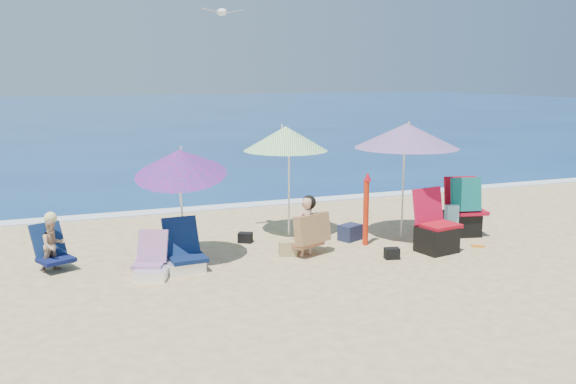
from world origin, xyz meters
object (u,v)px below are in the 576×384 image
object	(u,v)px
umbrella_blue	(180,162)
camp_chair_left	(436,233)
chair_navy	(184,257)
person_left	(52,244)
chair_rainbow	(151,265)
seagull	(222,12)
camp_chair_right	(462,214)
furled_umbrella	(366,205)
person_center	(308,227)
umbrella_striped	(286,139)
umbrella_turquoise	(407,136)

from	to	relation	value
umbrella_blue	camp_chair_left	world-z (taller)	umbrella_blue
chair_navy	person_left	bearing A→B (deg)	159.73
chair_rainbow	seagull	world-z (taller)	seagull
camp_chair_right	person_left	size ratio (longest dim) A/B	1.27
camp_chair_left	camp_chair_right	world-z (taller)	camp_chair_right
chair_rainbow	camp_chair_right	world-z (taller)	camp_chair_right
chair_rainbow	seagull	distance (m)	4.68
furled_umbrella	camp_chair_left	size ratio (longest dim) A/B	1.22
chair_rainbow	camp_chair_left	world-z (taller)	camp_chair_left
furled_umbrella	chair_rainbow	distance (m)	4.04
umbrella_blue	person_left	world-z (taller)	umbrella_blue
chair_navy	seagull	xyz separation A→B (m)	(1.12, 1.56, 3.98)
furled_umbrella	camp_chair_left	world-z (taller)	furled_umbrella
furled_umbrella	person_left	bearing A→B (deg)	175.28
camp_chair_right	chair_navy	bearing A→B (deg)	-177.47
seagull	person_center	bearing A→B (deg)	-55.70
umbrella_striped	camp_chair_left	bearing A→B (deg)	-44.57
umbrella_striped	chair_navy	size ratio (longest dim) A/B	2.68
furled_umbrella	chair_navy	size ratio (longest dim) A/B	1.68
furled_umbrella	chair_rainbow	bearing A→B (deg)	-173.65
umbrella_striped	camp_chair_left	distance (m)	3.30
umbrella_turquoise	camp_chair_right	distance (m)	1.96
furled_umbrella	seagull	bearing A→B (deg)	150.94
camp_chair_left	camp_chair_right	xyz separation A→B (m)	(1.13, 0.79, 0.09)
person_center	seagull	world-z (taller)	seagull
umbrella_striped	camp_chair_right	size ratio (longest dim) A/B	1.83
furled_umbrella	camp_chair_left	distance (m)	1.33
umbrella_turquoise	person_center	bearing A→B (deg)	-169.47
umbrella_blue	chair_rainbow	xyz separation A→B (m)	(-0.61, -0.55, -1.52)
umbrella_turquoise	chair_rainbow	xyz separation A→B (m)	(-4.87, -0.59, -1.80)
umbrella_turquoise	umbrella_striped	xyz separation A→B (m)	(-2.01, 1.06, -0.08)
chair_rainbow	person_center	xyz separation A→B (m)	(2.71, 0.19, 0.32)
umbrella_blue	camp_chair_left	xyz separation A→B (m)	(4.32, -0.93, -1.36)
umbrella_turquoise	chair_rainbow	size ratio (longest dim) A/B	2.72
camp_chair_left	furled_umbrella	bearing A→B (deg)	139.01
chair_navy	person_left	world-z (taller)	person_left
chair_navy	person_center	xyz separation A→B (m)	(2.17, 0.03, 0.29)
umbrella_blue	person_center	xyz separation A→B (m)	(2.11, -0.35, -1.19)
camp_chair_left	person_left	world-z (taller)	camp_chair_left
camp_chair_right	person_center	xyz separation A→B (m)	(-3.35, -0.21, 0.08)
chair_rainbow	chair_navy	bearing A→B (deg)	16.23
umbrella_blue	furled_umbrella	size ratio (longest dim) A/B	1.53
umbrella_blue	person_left	distance (m)	2.42
chair_rainbow	person_left	distance (m)	1.70
umbrella_blue	person_center	distance (m)	2.45
furled_umbrella	umbrella_blue	bearing A→B (deg)	178.24
furled_umbrella	camp_chair_left	xyz separation A→B (m)	(0.95, -0.83, -0.41)
chair_navy	camp_chair_right	world-z (taller)	camp_chair_right
umbrella_turquoise	person_left	size ratio (longest dim) A/B	2.45
seagull	camp_chair_right	bearing A→B (deg)	-16.74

